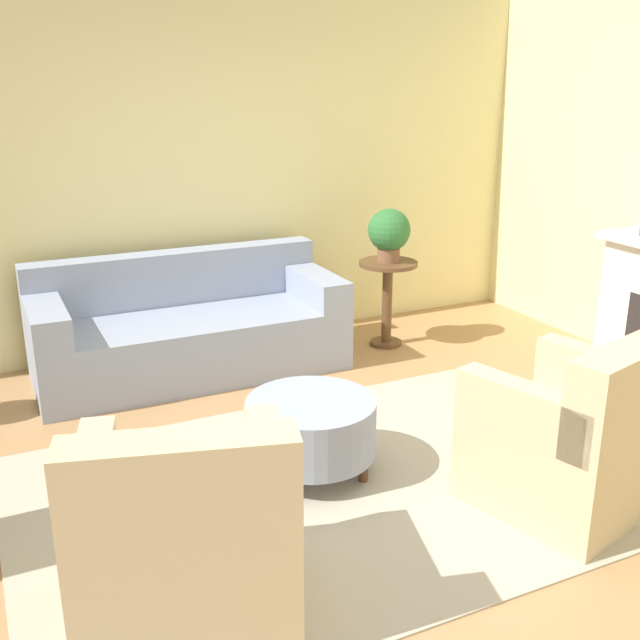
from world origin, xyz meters
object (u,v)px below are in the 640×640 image
(couch, at_px, (189,330))
(ottoman_table, at_px, (311,427))
(armchair_left, at_px, (186,541))
(side_table, at_px, (387,290))
(armchair_right, at_px, (575,439))
(potted_plant_on_side_table, at_px, (389,232))

(couch, xyz_separation_m, ottoman_table, (0.17, -1.75, -0.03))
(armchair_left, xyz_separation_m, side_table, (2.33, 2.44, 0.10))
(armchair_right, height_order, ottoman_table, armchair_right)
(armchair_left, distance_m, ottoman_table, 1.25)
(armchair_left, bearing_deg, couch, 73.90)
(couch, bearing_deg, armchair_left, -106.10)
(armchair_right, bearing_deg, side_table, 81.81)
(couch, relative_size, side_table, 3.17)
(armchair_right, bearing_deg, ottoman_table, 141.67)
(ottoman_table, relative_size, potted_plant_on_side_table, 1.69)
(armchair_left, distance_m, side_table, 3.38)
(couch, height_order, ottoman_table, couch)
(couch, xyz_separation_m, armchair_left, (-0.75, -2.59, 0.05))
(ottoman_table, distance_m, potted_plant_on_side_table, 2.23)
(armchair_left, xyz_separation_m, potted_plant_on_side_table, (2.33, 2.44, 0.56))
(couch, xyz_separation_m, armchair_right, (1.23, -2.59, 0.05))
(ottoman_table, bearing_deg, side_table, 48.77)
(ottoman_table, xyz_separation_m, potted_plant_on_side_table, (1.41, 1.61, 0.64))
(potted_plant_on_side_table, bearing_deg, ottoman_table, -131.23)
(potted_plant_on_side_table, bearing_deg, armchair_right, -98.19)
(couch, height_order, side_table, couch)
(side_table, bearing_deg, armchair_left, -133.62)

